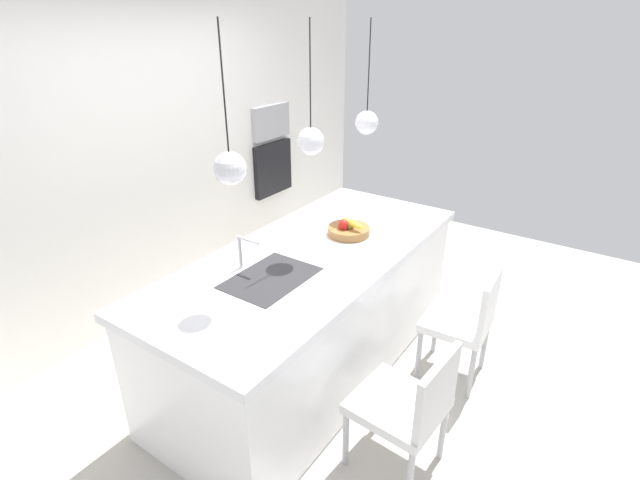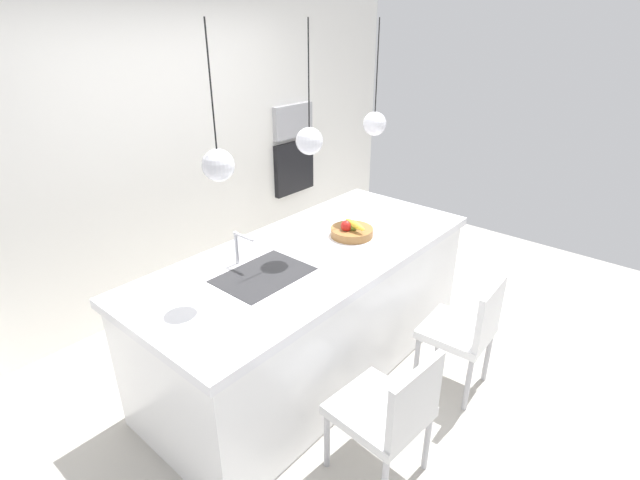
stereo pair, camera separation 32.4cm
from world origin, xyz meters
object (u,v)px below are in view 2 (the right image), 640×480
Objects in this scene: fruit_bowl at (352,231)px; microwave at (292,121)px; oven at (294,167)px; chair_near at (389,411)px; chair_middle at (466,329)px.

fruit_bowl is 0.57× the size of microwave.
microwave reaches higher than oven.
microwave is 0.65× the size of chair_near.
oven is at bearing 0.00° from microwave.
oven is at bearing 55.68° from fruit_bowl.
microwave is at bearing 0.00° from oven.
chair_middle is at bearing -82.81° from fruit_bowl.
fruit_bowl is 1.99m from oven.
microwave is 0.96× the size of oven.
chair_near is at bearing -132.71° from fruit_bowl.
microwave is 3.33m from chair_near.
fruit_bowl is 1.03m from chair_middle.
chair_middle is at bearing -111.68° from oven.
oven reaches higher than fruit_bowl.
oven is at bearing 52.49° from chair_near.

